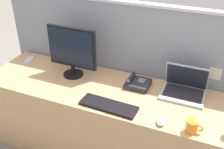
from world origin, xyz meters
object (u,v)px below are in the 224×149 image
object	(u,v)px
cell_phone_silver_slab	(29,60)
coffee_mug	(192,126)
laptop	(184,87)
keyboard_main	(109,106)
computer_mouse_right_hand	(161,121)
desk_phone	(137,83)
desktop_monitor	(72,50)

from	to	relation	value
cell_phone_silver_slab	coffee_mug	bearing A→B (deg)	-30.27
laptop	keyboard_main	distance (m)	0.65
laptop	computer_mouse_right_hand	bearing A→B (deg)	-100.85
coffee_mug	cell_phone_silver_slab	bearing A→B (deg)	165.61
desk_phone	keyboard_main	xyz separation A→B (m)	(-0.11, -0.37, -0.02)
desktop_monitor	computer_mouse_right_hand	world-z (taller)	desktop_monitor
computer_mouse_right_hand	coffee_mug	world-z (taller)	coffee_mug
computer_mouse_right_hand	cell_phone_silver_slab	distance (m)	1.53
desk_phone	desktop_monitor	bearing A→B (deg)	-176.14
desk_phone	keyboard_main	world-z (taller)	desk_phone
laptop	coffee_mug	world-z (taller)	laptop
desk_phone	coffee_mug	bearing A→B (deg)	-37.64
computer_mouse_right_hand	coffee_mug	bearing A→B (deg)	-11.85
desk_phone	laptop	bearing A→B (deg)	6.68
laptop	keyboard_main	size ratio (longest dim) A/B	0.78
cell_phone_silver_slab	laptop	bearing A→B (deg)	-15.37
laptop	cell_phone_silver_slab	size ratio (longest dim) A/B	2.48
desktop_monitor	laptop	distance (m)	1.01
keyboard_main	coffee_mug	bearing A→B (deg)	-0.94
desktop_monitor	laptop	bearing A→B (deg)	4.97
keyboard_main	computer_mouse_right_hand	size ratio (longest dim) A/B	4.50
desk_phone	computer_mouse_right_hand	xyz separation A→B (m)	(0.31, -0.40, -0.01)
laptop	coffee_mug	bearing A→B (deg)	-73.90
desktop_monitor	desk_phone	xyz separation A→B (m)	(0.60, 0.04, -0.22)
desktop_monitor	cell_phone_silver_slab	world-z (taller)	desktop_monitor
desktop_monitor	coffee_mug	size ratio (longest dim) A/B	4.00
cell_phone_silver_slab	coffee_mug	xyz separation A→B (m)	(1.68, -0.43, 0.04)
desktop_monitor	desk_phone	size ratio (longest dim) A/B	2.32
desktop_monitor	coffee_mug	distance (m)	1.19
laptop	cell_phone_silver_slab	xyz separation A→B (m)	(-1.56, -0.01, -0.05)
laptop	keyboard_main	bearing A→B (deg)	-140.52
desktop_monitor	desk_phone	distance (m)	0.64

